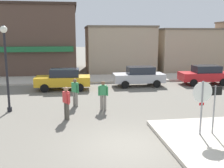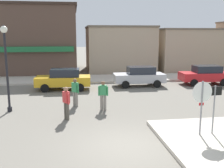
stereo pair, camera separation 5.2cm
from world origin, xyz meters
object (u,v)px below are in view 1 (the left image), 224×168
(parked_car_nearest, at_px, (63,79))
(parked_car_second, at_px, (139,76))
(lamp_post, at_px, (6,56))
(pedestrian_crossing_far, at_px, (66,102))
(one_way_sign, at_px, (214,105))
(pedestrian_crossing_near, at_px, (103,95))
(stop_sign, at_px, (202,101))
(parked_car_third, at_px, (205,75))
(pedestrian_kerb_side, at_px, (75,92))

(parked_car_nearest, distance_m, parked_car_second, 5.95)
(lamp_post, xyz_separation_m, pedestrian_crossing_far, (3.06, -1.82, -2.09))
(one_way_sign, xyz_separation_m, pedestrian_crossing_near, (-3.92, 4.37, -0.46))
(stop_sign, height_order, pedestrian_crossing_far, stop_sign)
(one_way_sign, height_order, parked_car_third, one_way_sign)
(pedestrian_crossing_near, distance_m, pedestrian_kerb_side, 1.79)
(parked_car_nearest, bearing_deg, stop_sign, -61.00)
(pedestrian_crossing_near, xyz_separation_m, pedestrian_kerb_side, (-1.49, 1.00, 0.00))
(one_way_sign, xyz_separation_m, parked_car_second, (-0.31, 10.75, -0.52))
(pedestrian_crossing_near, height_order, pedestrian_crossing_far, same)
(one_way_sign, height_order, parked_car_second, one_way_sign)
(pedestrian_crossing_near, distance_m, pedestrian_crossing_far, 2.34)
(lamp_post, distance_m, parked_car_third, 15.45)
(pedestrian_crossing_near, relative_size, pedestrian_crossing_far, 1.00)
(one_way_sign, xyz_separation_m, pedestrian_kerb_side, (-5.41, 5.37, -0.46))
(stop_sign, distance_m, lamp_post, 9.80)
(one_way_sign, height_order, lamp_post, lamp_post)
(lamp_post, height_order, parked_car_nearest, lamp_post)
(lamp_post, bearing_deg, pedestrian_kerb_side, 8.26)
(parked_car_second, bearing_deg, lamp_post, -145.60)
(parked_car_nearest, bearing_deg, one_way_sign, -58.58)
(parked_car_second, bearing_deg, stop_sign, -91.29)
(stop_sign, xyz_separation_m, pedestrian_kerb_side, (-4.85, 5.41, -0.65))
(parked_car_second, bearing_deg, pedestrian_crossing_near, -119.51)
(pedestrian_crossing_near, bearing_deg, stop_sign, -52.66)
(parked_car_nearest, relative_size, parked_car_second, 1.01)
(one_way_sign, distance_m, pedestrian_crossing_far, 6.60)
(pedestrian_kerb_side, bearing_deg, pedestrian_crossing_near, -33.92)
(lamp_post, xyz_separation_m, parked_car_nearest, (2.68, 5.34, -2.15))
(parked_car_third, bearing_deg, pedestrian_kerb_side, -153.41)
(parked_car_second, xyz_separation_m, pedestrian_crossing_near, (-3.61, -6.38, 0.06))
(one_way_sign, xyz_separation_m, parked_car_third, (5.24, 10.69, -0.52))
(stop_sign, relative_size, lamp_post, 0.51)
(one_way_sign, bearing_deg, pedestrian_crossing_far, 152.53)
(stop_sign, xyz_separation_m, pedestrian_crossing_far, (-5.29, 3.08, -0.65))
(lamp_post, relative_size, parked_car_nearest, 1.12)
(stop_sign, bearing_deg, pedestrian_crossing_far, 149.76)
(pedestrian_kerb_side, bearing_deg, parked_car_third, 26.59)
(stop_sign, height_order, parked_car_second, stop_sign)
(lamp_post, height_order, pedestrian_crossing_far, lamp_post)
(stop_sign, bearing_deg, parked_car_third, 61.68)
(pedestrian_kerb_side, bearing_deg, lamp_post, -171.74)
(pedestrian_crossing_near, height_order, pedestrian_kerb_side, same)
(stop_sign, bearing_deg, parked_car_second, 88.71)
(parked_car_second, bearing_deg, parked_car_third, -0.55)
(parked_car_nearest, xyz_separation_m, parked_car_third, (11.47, 0.49, 0.00))
(one_way_sign, distance_m, parked_car_nearest, 11.97)
(parked_car_second, height_order, pedestrian_crossing_near, pedestrian_crossing_near)
(stop_sign, xyz_separation_m, lamp_post, (-8.36, 4.91, 1.44))
(pedestrian_crossing_near, bearing_deg, parked_car_nearest, 111.63)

